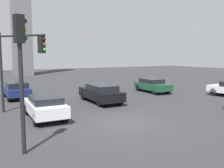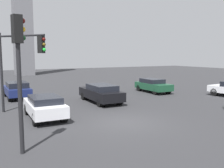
% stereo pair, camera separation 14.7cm
% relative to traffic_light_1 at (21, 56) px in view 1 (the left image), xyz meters
% --- Properties ---
extents(ground_plane, '(106.36, 106.36, 0.00)m').
position_rel_traffic_light_1_xyz_m(ground_plane, '(4.53, -4.76, -3.62)').
color(ground_plane, '#2D2D30').
extents(traffic_light_1, '(2.31, 2.72, 5.06)m').
position_rel_traffic_light_1_xyz_m(traffic_light_1, '(0.00, 0.00, 0.00)').
color(traffic_light_1, black).
rests_on(traffic_light_1, ground_plane).
extents(traffic_light_2, '(0.49, 0.38, 5.09)m').
position_rel_traffic_light_1_xyz_m(traffic_light_2, '(-1.05, -6.50, -0.07)').
color(traffic_light_2, black).
rests_on(traffic_light_2, ground_plane).
extents(car_1, '(1.80, 4.05, 1.40)m').
position_rel_traffic_light_1_xyz_m(car_1, '(0.54, 6.17, -2.87)').
color(car_1, navy).
rests_on(car_1, ground_plane).
extents(car_3, '(1.91, 4.07, 1.34)m').
position_rel_traffic_light_1_xyz_m(car_3, '(0.93, -1.74, -2.89)').
color(car_3, silver).
rests_on(car_3, ground_plane).
extents(car_5, '(1.91, 4.09, 1.33)m').
position_rel_traffic_light_1_xyz_m(car_5, '(12.81, 3.28, -2.91)').
color(car_5, '#19472D').
rests_on(car_5, ground_plane).
extents(car_6, '(1.96, 4.70, 1.40)m').
position_rel_traffic_light_1_xyz_m(car_6, '(5.99, 1.10, -2.87)').
color(car_6, black).
rests_on(car_6, ground_plane).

